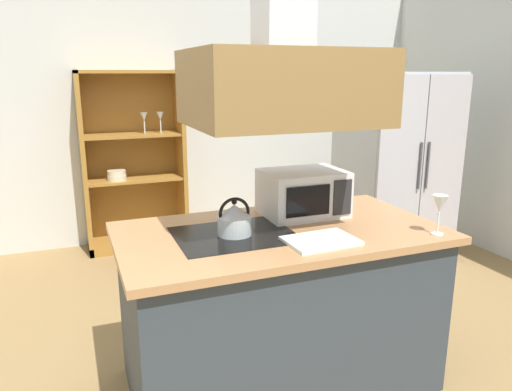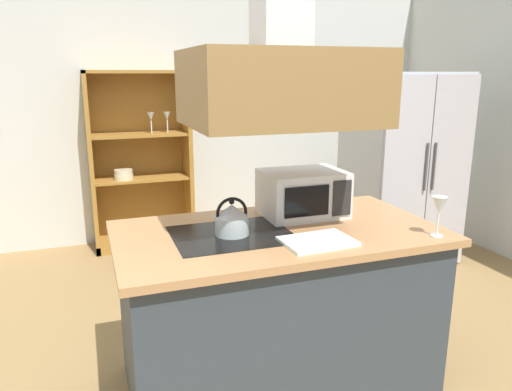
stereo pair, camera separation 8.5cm
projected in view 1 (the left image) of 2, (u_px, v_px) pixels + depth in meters
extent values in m
cube|color=silver|center=(150.00, 108.00, 4.88)|extent=(6.00, 0.12, 2.70)
cube|color=#313A42|center=(279.00, 310.00, 2.66)|extent=(1.61, 0.85, 0.86)
cube|color=#B17E4F|center=(280.00, 233.00, 2.55)|extent=(1.69, 0.93, 0.04)
cube|color=black|center=(235.00, 235.00, 2.45)|extent=(0.60, 0.48, 0.00)
cube|color=olive|center=(282.00, 88.00, 2.36)|extent=(0.90, 0.70, 0.36)
cube|color=#B0B9C3|center=(393.00, 167.00, 4.45)|extent=(0.90, 0.72, 1.70)
cube|color=#BAB9C3|center=(399.00, 177.00, 4.04)|extent=(0.44, 0.03, 1.66)
cube|color=#BCB7BF|center=(442.00, 173.00, 4.20)|extent=(0.44, 0.03, 1.66)
cylinder|color=#4C4C51|center=(420.00, 166.00, 4.05)|extent=(0.02, 0.02, 0.40)
cylinder|color=#4C4C51|center=(428.00, 165.00, 4.08)|extent=(0.02, 0.02, 0.40)
cube|color=#A5722E|center=(83.00, 165.00, 4.52)|extent=(0.04, 0.40, 1.72)
cube|color=#A5722E|center=(181.00, 159.00, 4.85)|extent=(0.04, 0.40, 1.72)
cube|color=#A5722E|center=(128.00, 72.00, 4.47)|extent=(0.96, 0.40, 0.03)
cube|color=#A5722E|center=(139.00, 241.00, 4.89)|extent=(0.96, 0.40, 0.08)
cube|color=#A5722E|center=(131.00, 158.00, 4.86)|extent=(0.96, 0.02, 1.72)
cube|color=#A5722E|center=(135.00, 179.00, 4.73)|extent=(0.88, 0.36, 0.02)
cube|color=#A5722E|center=(132.00, 135.00, 4.62)|extent=(0.88, 0.36, 0.02)
cylinder|color=beige|center=(117.00, 178.00, 4.61)|extent=(0.18, 0.18, 0.05)
cylinder|color=beige|center=(117.00, 173.00, 4.60)|extent=(0.17, 0.17, 0.05)
cylinder|color=silver|center=(145.00, 127.00, 4.61)|extent=(0.01, 0.01, 0.12)
cone|color=silver|center=(144.00, 117.00, 4.58)|extent=(0.07, 0.07, 0.08)
cylinder|color=silver|center=(161.00, 127.00, 4.66)|extent=(0.01, 0.01, 0.12)
cone|color=silver|center=(160.00, 116.00, 4.64)|extent=(0.07, 0.07, 0.08)
cylinder|color=#B1BFC4|center=(234.00, 225.00, 2.44)|extent=(0.17, 0.17, 0.10)
cone|color=#B3BAC5|center=(234.00, 211.00, 2.42)|extent=(0.17, 0.17, 0.06)
sphere|color=black|center=(234.00, 202.00, 2.41)|extent=(0.03, 0.03, 0.03)
torus|color=black|center=(234.00, 213.00, 2.43)|extent=(0.16, 0.02, 0.16)
cube|color=white|center=(321.00, 241.00, 2.35)|extent=(0.35, 0.26, 0.02)
cube|color=silver|center=(303.00, 193.00, 2.78)|extent=(0.46, 0.34, 0.26)
cube|color=black|center=(308.00, 201.00, 2.60)|extent=(0.26, 0.01, 0.17)
cube|color=#262628|center=(342.00, 197.00, 2.67)|extent=(0.11, 0.01, 0.20)
cylinder|color=silver|center=(437.00, 234.00, 2.46)|extent=(0.06, 0.06, 0.01)
cylinder|color=silver|center=(438.00, 223.00, 2.45)|extent=(0.01, 0.01, 0.11)
cone|color=silver|center=(440.00, 204.00, 2.43)|extent=(0.08, 0.08, 0.09)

